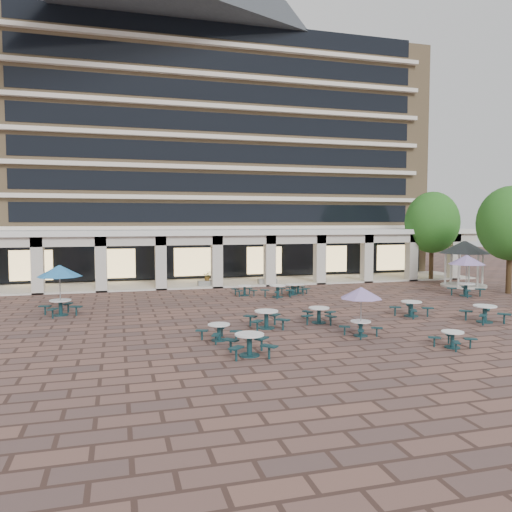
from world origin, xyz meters
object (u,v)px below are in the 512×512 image
object	(u,v)px
picnic_table_2	(452,338)
planter_left	(208,281)
picnic_table_1	(249,343)
picnic_table_0	(219,331)
gazebo	(464,252)
planter_right	(267,280)

from	to	relation	value
picnic_table_2	planter_left	size ratio (longest dim) A/B	1.19
picnic_table_1	planter_left	world-z (taller)	planter_left
picnic_table_0	picnic_table_2	bearing A→B (deg)	-46.21
picnic_table_2	gazebo	world-z (taller)	gazebo
gazebo	planter_right	xyz separation A→B (m)	(-14.43, 5.02, -2.25)
picnic_table_1	picnic_table_2	world-z (taller)	picnic_table_1
picnic_table_0	planter_left	xyz separation A→B (m)	(2.54, 17.21, 0.06)
planter_right	picnic_table_0	bearing A→B (deg)	-113.16
picnic_table_0	planter_right	world-z (taller)	planter_right
planter_left	picnic_table_0	bearing A→B (deg)	-98.40
picnic_table_1	gazebo	xyz separation A→B (m)	(21.16, 14.88, 2.17)
picnic_table_0	picnic_table_1	distance (m)	2.76
planter_left	picnic_table_1	bearing A→B (deg)	-95.47
picnic_table_2	planter_right	world-z (taller)	planter_right
picnic_table_0	gazebo	distance (m)	25.08
planter_left	gazebo	bearing A→B (deg)	-14.60
picnic_table_0	planter_left	distance (m)	17.40
picnic_table_1	gazebo	distance (m)	25.96
picnic_table_1	planter_left	distance (m)	19.98
gazebo	planter_right	world-z (taller)	gazebo
picnic_table_2	planter_left	bearing A→B (deg)	87.12
picnic_table_1	picnic_table_2	bearing A→B (deg)	-3.99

